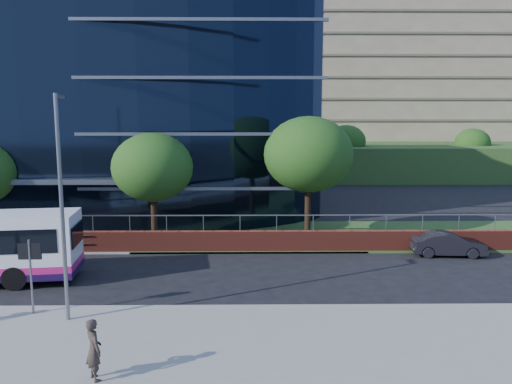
{
  "coord_description": "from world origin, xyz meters",
  "views": [
    {
      "loc": [
        12.55,
        -19.33,
        7.32
      ],
      "look_at": [
        12.88,
        8.0,
        3.25
      ],
      "focal_mm": 35.0,
      "sensor_mm": 36.0,
      "label": 1
    }
  ],
  "objects_px": {
    "pedestrian_b": "(94,349)",
    "tree_dist_e": "(346,142)",
    "street_sign": "(30,261)",
    "tree_dist_f": "(472,143)",
    "streetlight_east": "(62,202)",
    "tree_far_c": "(153,167)",
    "tree_far_d": "(308,155)",
    "parked_car": "(448,244)"
  },
  "relations": [
    {
      "from": "streetlight_east",
      "to": "tree_far_d",
      "type": "bearing_deg",
      "value": 50.6
    },
    {
      "from": "street_sign",
      "to": "tree_far_d",
      "type": "bearing_deg",
      "value": 45.22
    },
    {
      "from": "street_sign",
      "to": "tree_far_c",
      "type": "distance_m",
      "value": 11.14
    },
    {
      "from": "streetlight_east",
      "to": "pedestrian_b",
      "type": "xyz_separation_m",
      "value": [
        2.25,
        -4.21,
        -3.41
      ]
    },
    {
      "from": "street_sign",
      "to": "tree_dist_e",
      "type": "height_order",
      "value": "tree_dist_e"
    },
    {
      "from": "parked_car",
      "to": "streetlight_east",
      "type": "bearing_deg",
      "value": 121.21
    },
    {
      "from": "tree_dist_f",
      "to": "pedestrian_b",
      "type": "relative_size",
      "value": 3.44
    },
    {
      "from": "street_sign",
      "to": "streetlight_east",
      "type": "relative_size",
      "value": 0.35
    },
    {
      "from": "streetlight_east",
      "to": "tree_dist_e",
      "type": "bearing_deg",
      "value": 66.89
    },
    {
      "from": "tree_dist_f",
      "to": "streetlight_east",
      "type": "relative_size",
      "value": 0.76
    },
    {
      "from": "street_sign",
      "to": "pedestrian_b",
      "type": "xyz_separation_m",
      "value": [
        3.75,
        -4.79,
        -1.12
      ]
    },
    {
      "from": "tree_dist_f",
      "to": "streetlight_east",
      "type": "distance_m",
      "value": 55.74
    },
    {
      "from": "streetlight_east",
      "to": "pedestrian_b",
      "type": "distance_m",
      "value": 5.86
    },
    {
      "from": "street_sign",
      "to": "streetlight_east",
      "type": "bearing_deg",
      "value": -21.36
    },
    {
      "from": "parked_car",
      "to": "pedestrian_b",
      "type": "height_order",
      "value": "pedestrian_b"
    },
    {
      "from": "street_sign",
      "to": "pedestrian_b",
      "type": "bearing_deg",
      "value": -52.0
    },
    {
      "from": "tree_far_c",
      "to": "tree_far_d",
      "type": "height_order",
      "value": "tree_far_d"
    },
    {
      "from": "tree_far_c",
      "to": "tree_far_d",
      "type": "bearing_deg",
      "value": 6.34
    },
    {
      "from": "tree_dist_f",
      "to": "streetlight_east",
      "type": "bearing_deg",
      "value": -127.58
    },
    {
      "from": "tree_far_c",
      "to": "parked_car",
      "type": "relative_size",
      "value": 1.68
    },
    {
      "from": "parked_car",
      "to": "street_sign",
      "type": "bearing_deg",
      "value": 117.82
    },
    {
      "from": "tree_far_d",
      "to": "tree_dist_e",
      "type": "bearing_deg",
      "value": 75.07
    },
    {
      "from": "tree_dist_f",
      "to": "street_sign",
      "type": "bearing_deg",
      "value": -129.16
    },
    {
      "from": "tree_dist_f",
      "to": "tree_far_c",
      "type": "bearing_deg",
      "value": -135.0
    },
    {
      "from": "tree_far_d",
      "to": "streetlight_east",
      "type": "bearing_deg",
      "value": -129.4
    },
    {
      "from": "pedestrian_b",
      "to": "tree_dist_e",
      "type": "bearing_deg",
      "value": -56.55
    },
    {
      "from": "tree_far_d",
      "to": "street_sign",
      "type": "bearing_deg",
      "value": -134.78
    },
    {
      "from": "tree_dist_e",
      "to": "streetlight_east",
      "type": "xyz_separation_m",
      "value": [
        -18.0,
        -42.17,
        -0.1
      ]
    },
    {
      "from": "tree_dist_f",
      "to": "parked_car",
      "type": "bearing_deg",
      "value": -115.41
    },
    {
      "from": "tree_far_d",
      "to": "parked_car",
      "type": "xyz_separation_m",
      "value": [
        7.14,
        -3.5,
        -4.55
      ]
    },
    {
      "from": "street_sign",
      "to": "parked_car",
      "type": "height_order",
      "value": "street_sign"
    },
    {
      "from": "tree_far_c",
      "to": "pedestrian_b",
      "type": "distance_m",
      "value": 15.83
    },
    {
      "from": "tree_dist_e",
      "to": "pedestrian_b",
      "type": "height_order",
      "value": "tree_dist_e"
    },
    {
      "from": "tree_dist_e",
      "to": "streetlight_east",
      "type": "bearing_deg",
      "value": -113.11
    },
    {
      "from": "street_sign",
      "to": "tree_dist_f",
      "type": "distance_m",
      "value": 56.25
    },
    {
      "from": "tree_dist_f",
      "to": "pedestrian_b",
      "type": "bearing_deg",
      "value": -123.28
    },
    {
      "from": "tree_far_d",
      "to": "streetlight_east",
      "type": "relative_size",
      "value": 0.93
    },
    {
      "from": "parked_car",
      "to": "tree_dist_e",
      "type": "bearing_deg",
      "value": 2.89
    },
    {
      "from": "streetlight_east",
      "to": "street_sign",
      "type": "bearing_deg",
      "value": 158.64
    },
    {
      "from": "tree_far_d",
      "to": "pedestrian_b",
      "type": "height_order",
      "value": "tree_far_d"
    },
    {
      "from": "tree_far_c",
      "to": "tree_dist_e",
      "type": "bearing_deg",
      "value": 61.26
    },
    {
      "from": "tree_far_c",
      "to": "parked_car",
      "type": "xyz_separation_m",
      "value": [
        16.14,
        -2.5,
        -3.9
      ]
    }
  ]
}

